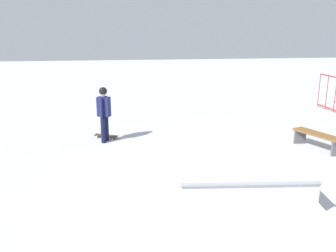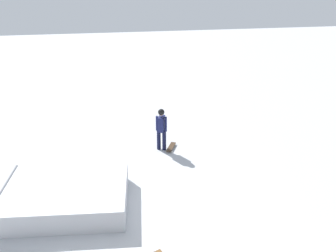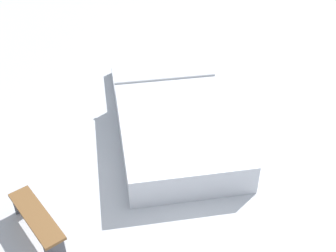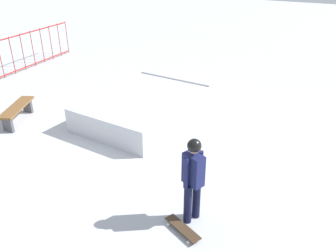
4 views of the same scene
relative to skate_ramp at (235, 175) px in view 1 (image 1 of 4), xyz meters
name	(u,v)px [view 1 (image 1 of 4)]	position (x,y,z in m)	size (l,w,h in m)	color
ground_plane	(223,160)	(-1.77, 0.25, -0.32)	(60.00, 60.00, 0.00)	#B7BABF
skate_ramp	(235,175)	(0.00, 0.00, 0.00)	(5.61, 3.07, 0.74)	silver
skater	(104,110)	(-3.82, -2.99, 0.69)	(0.41, 0.44, 1.73)	black
skateboard	(106,136)	(-4.20, -2.98, -0.24)	(0.52, 0.81, 0.09)	#3F2D1E
park_bench	(318,138)	(-2.28, 3.23, 0.04)	(1.63, 1.00, 0.48)	brown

